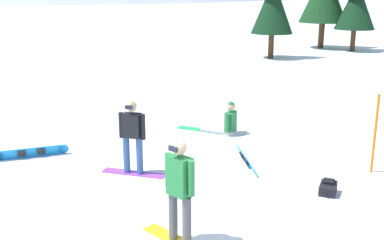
{
  "coord_description": "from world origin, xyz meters",
  "views": [
    {
      "loc": [
        1.17,
        -6.36,
        4.08
      ],
      "look_at": [
        -0.38,
        4.69,
        1.0
      ],
      "focal_mm": 44.61,
      "sensor_mm": 36.0,
      "label": 1
    }
  ],
  "objects_px": {
    "loose_snowboard_far_spare": "(31,152)",
    "snowboarder_midground": "(132,136)",
    "backpack_black": "(328,188)",
    "trail_marker_pole": "(375,134)",
    "snowboarder_background": "(225,122)",
    "loose_snowboard_near_right": "(246,159)",
    "snowboarder_foreground": "(180,190)"
  },
  "relations": [
    {
      "from": "snowboarder_foreground",
      "to": "loose_snowboard_near_right",
      "type": "distance_m",
      "value": 4.06
    },
    {
      "from": "snowboarder_background",
      "to": "snowboarder_midground",
      "type": "bearing_deg",
      "value": -118.12
    },
    {
      "from": "loose_snowboard_far_spare",
      "to": "trail_marker_pole",
      "type": "xyz_separation_m",
      "value": [
        8.19,
        0.16,
        0.78
      ]
    },
    {
      "from": "loose_snowboard_near_right",
      "to": "backpack_black",
      "type": "relative_size",
      "value": 3.25
    },
    {
      "from": "snowboarder_background",
      "to": "trail_marker_pole",
      "type": "xyz_separation_m",
      "value": [
        3.56,
        -2.57,
        0.58
      ]
    },
    {
      "from": "backpack_black",
      "to": "trail_marker_pole",
      "type": "bearing_deg",
      "value": 50.06
    },
    {
      "from": "loose_snowboard_far_spare",
      "to": "snowboarder_midground",
      "type": "bearing_deg",
      "value": -13.85
    },
    {
      "from": "loose_snowboard_near_right",
      "to": "trail_marker_pole",
      "type": "height_order",
      "value": "trail_marker_pole"
    },
    {
      "from": "snowboarder_midground",
      "to": "loose_snowboard_far_spare",
      "type": "xyz_separation_m",
      "value": [
        -2.8,
        0.69,
        -0.76
      ]
    },
    {
      "from": "snowboarder_foreground",
      "to": "snowboarder_midground",
      "type": "bearing_deg",
      "value": 118.24
    },
    {
      "from": "snowboarder_midground",
      "to": "backpack_black",
      "type": "distance_m",
      "value": 4.35
    },
    {
      "from": "loose_snowboard_far_spare",
      "to": "backpack_black",
      "type": "relative_size",
      "value": 3.01
    },
    {
      "from": "snowboarder_midground",
      "to": "snowboarder_foreground",
      "type": "bearing_deg",
      "value": -61.76
    },
    {
      "from": "backpack_black",
      "to": "trail_marker_pole",
      "type": "relative_size",
      "value": 0.3
    },
    {
      "from": "snowboarder_foreground",
      "to": "snowboarder_background",
      "type": "height_order",
      "value": "snowboarder_foreground"
    },
    {
      "from": "snowboarder_background",
      "to": "backpack_black",
      "type": "relative_size",
      "value": 3.3
    },
    {
      "from": "snowboarder_background",
      "to": "loose_snowboard_far_spare",
      "type": "xyz_separation_m",
      "value": [
        -4.63,
        -2.73,
        -0.2
      ]
    },
    {
      "from": "snowboarder_foreground",
      "to": "trail_marker_pole",
      "type": "bearing_deg",
      "value": 44.22
    },
    {
      "from": "snowboarder_midground",
      "to": "backpack_black",
      "type": "xyz_separation_m",
      "value": [
        4.25,
        -0.52,
        -0.77
      ]
    },
    {
      "from": "trail_marker_pole",
      "to": "backpack_black",
      "type": "bearing_deg",
      "value": -129.94
    },
    {
      "from": "backpack_black",
      "to": "snowboarder_midground",
      "type": "bearing_deg",
      "value": 173.01
    },
    {
      "from": "snowboarder_midground",
      "to": "loose_snowboard_far_spare",
      "type": "distance_m",
      "value": 2.98
    },
    {
      "from": "snowboarder_midground",
      "to": "backpack_black",
      "type": "height_order",
      "value": "snowboarder_midground"
    },
    {
      "from": "loose_snowboard_near_right",
      "to": "trail_marker_pole",
      "type": "relative_size",
      "value": 0.98
    },
    {
      "from": "loose_snowboard_near_right",
      "to": "backpack_black",
      "type": "distance_m",
      "value": 2.28
    },
    {
      "from": "snowboarder_background",
      "to": "backpack_black",
      "type": "distance_m",
      "value": 4.63
    },
    {
      "from": "snowboarder_midground",
      "to": "snowboarder_background",
      "type": "distance_m",
      "value": 3.92
    },
    {
      "from": "backpack_black",
      "to": "snowboarder_background",
      "type": "bearing_deg",
      "value": 121.47
    },
    {
      "from": "snowboarder_background",
      "to": "loose_snowboard_far_spare",
      "type": "relative_size",
      "value": 1.1
    },
    {
      "from": "backpack_black",
      "to": "trail_marker_pole",
      "type": "distance_m",
      "value": 1.96
    },
    {
      "from": "loose_snowboard_near_right",
      "to": "loose_snowboard_far_spare",
      "type": "distance_m",
      "value": 5.32
    },
    {
      "from": "snowboarder_midground",
      "to": "loose_snowboard_far_spare",
      "type": "bearing_deg",
      "value": 166.15
    }
  ]
}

